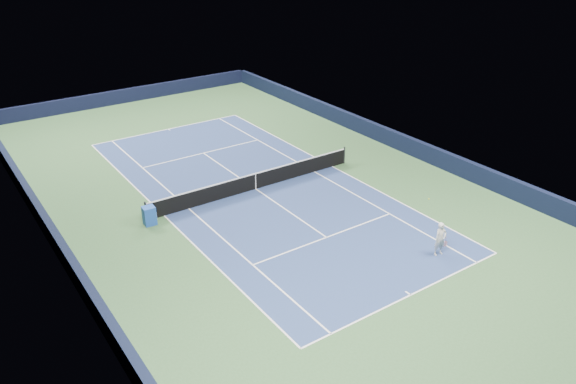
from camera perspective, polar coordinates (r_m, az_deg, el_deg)
ground at (r=31.44m, az=-3.30°, el=0.31°), size 40.00×40.00×0.00m
wall_far at (r=48.24m, az=-15.98°, el=9.42°), size 22.00×0.35×1.10m
wall_right at (r=37.50m, az=10.94°, el=5.20°), size 0.35×40.00×1.10m
wall_left at (r=27.85m, az=-22.68°, el=-4.27°), size 0.35×40.00×1.10m
court_surface at (r=31.44m, az=-3.30°, el=0.31°), size 10.97×23.77×0.01m
baseline_far at (r=41.29m, az=-12.06°, el=6.27°), size 10.97×0.08×0.00m
baseline_near at (r=23.54m, az=12.36°, el=-10.18°), size 10.97×0.08×0.00m
sideline_doubles_right at (r=34.33m, az=4.52°, el=2.61°), size 0.08×23.77×0.00m
sideline_doubles_left at (r=29.30m, az=-12.46°, el=-2.37°), size 0.08×23.77×0.00m
sideline_singles_right at (r=33.54m, az=2.69°, el=2.08°), size 0.08×23.77×0.00m
sideline_singles_left at (r=29.75m, az=-10.05°, el=-1.66°), size 0.08×23.77×0.00m
service_line_far at (r=36.60m, az=-8.59°, el=3.93°), size 8.23×0.08×0.00m
service_line_near at (r=26.82m, az=3.94°, el=-4.62°), size 8.23×0.08×0.00m
center_service_line at (r=31.44m, az=-3.30°, el=0.32°), size 0.08×12.80×0.00m
center_mark_far at (r=41.16m, az=-11.98°, el=6.22°), size 0.08×0.30×0.00m
center_mark_near at (r=23.62m, az=12.10°, el=-10.01°), size 0.08×0.30×0.00m
tennis_net at (r=31.22m, az=-3.32°, el=1.14°), size 12.90×0.10×1.07m
sponsor_cube at (r=28.48m, az=-13.91°, el=-2.35°), size 0.62×0.56×0.96m
tennis_player at (r=26.00m, az=15.22°, el=-4.62°), size 0.78×1.27×2.39m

